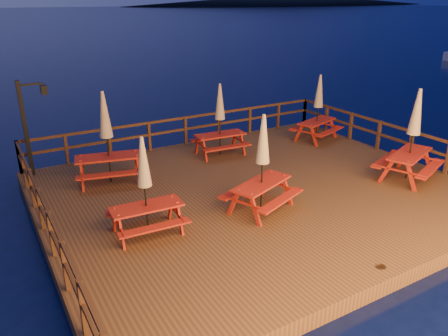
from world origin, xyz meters
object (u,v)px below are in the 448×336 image
Objects in this scene: picnic_table_0 at (318,107)px; picnic_table_1 at (145,185)px; lamp_post at (29,119)px; picnic_table_2 at (413,133)px.

picnic_table_1 is (-8.45, -3.59, -0.07)m from picnic_table_0.
lamp_post reaches higher than picnic_table_0.
picnic_table_0 reaches higher than picnic_table_1.
picnic_table_1 is 8.25m from picnic_table_2.
lamp_post is 1.17× the size of picnic_table_0.
picnic_table_2 is (8.20, -0.88, 0.20)m from picnic_table_1.
lamp_post is at bearing 127.63° from picnic_table_2.
lamp_post reaches higher than picnic_table_2.
picnic_table_1 is at bearing 153.76° from picnic_table_2.
lamp_post is at bearing 110.59° from picnic_table_1.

